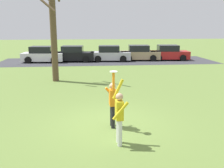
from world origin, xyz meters
name	(u,v)px	position (x,y,z in m)	size (l,w,h in m)	color
ground_plane	(108,123)	(0.00, 0.00, 0.00)	(120.00, 120.00, 0.00)	olive
person_catcher	(113,101)	(0.12, -0.36, 0.98)	(0.49, 0.55, 2.08)	black
person_defender	(119,114)	(0.18, -1.78, 0.98)	(0.49, 0.55, 2.04)	silver
frisbee_disc	(114,72)	(0.13, -0.58, 2.09)	(0.26, 0.26, 0.02)	white
parked_car_white	(43,55)	(-5.10, 17.20, 0.73)	(4.25, 2.33, 1.59)	white
parked_car_black	(74,54)	(-2.03, 17.39, 0.73)	(4.25, 2.33, 1.59)	black
parked_car_silver	(110,54)	(1.72, 17.34, 0.73)	(4.25, 2.33, 1.59)	#BCBCC1
parked_car_tan	(140,53)	(4.90, 17.65, 0.73)	(4.25, 2.33, 1.59)	tan
parked_car_red	(169,53)	(8.05, 17.54, 0.73)	(4.25, 2.33, 1.59)	red
parking_strip	(108,61)	(1.48, 17.32, 0.00)	(22.01, 6.40, 0.01)	#38383D
bare_tree_tall	(54,31)	(-2.81, 7.93, 3.27)	(1.82, 1.82, 7.19)	brown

